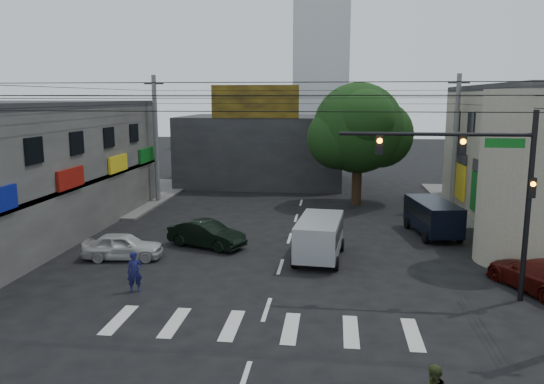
% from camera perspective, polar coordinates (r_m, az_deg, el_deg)
% --- Properties ---
extents(ground, '(160.00, 160.00, 0.00)m').
position_cam_1_polar(ground, '(22.59, 0.40, -9.61)').
color(ground, black).
rests_on(ground, ground).
extents(sidewalk_far_left, '(16.00, 16.00, 0.15)m').
position_cam_1_polar(sidewalk_far_left, '(44.74, -20.44, -0.22)').
color(sidewalk_far_left, '#514F4C').
rests_on(sidewalk_far_left, ground).
extents(corner_column, '(4.00, 4.00, 8.00)m').
position_cam_1_polar(corner_column, '(26.84, 25.49, 1.37)').
color(corner_column, gray).
rests_on(corner_column, ground).
extents(building_far, '(14.00, 10.00, 6.00)m').
position_cam_1_polar(building_far, '(47.78, -0.95, 4.58)').
color(building_far, '#232326').
rests_on(building_far, ground).
extents(billboard, '(7.00, 0.30, 2.60)m').
position_cam_1_polar(billboard, '(42.70, -1.85, 9.70)').
color(billboard, olive).
rests_on(billboard, building_far).
extents(tower_distant, '(9.00, 9.00, 44.00)m').
position_cam_1_polar(tower_distant, '(92.29, 5.47, 19.07)').
color(tower_distant, silver).
rests_on(tower_distant, ground).
extents(street_tree, '(6.40, 6.40, 8.70)m').
position_cam_1_polar(street_tree, '(38.23, 9.26, 6.78)').
color(street_tree, black).
rests_on(street_tree, ground).
extents(traffic_gantry, '(7.10, 0.35, 7.20)m').
position_cam_1_polar(traffic_gantry, '(21.06, 21.79, 1.76)').
color(traffic_gantry, black).
rests_on(traffic_gantry, ground).
extents(utility_pole_far_left, '(0.32, 0.32, 9.20)m').
position_cam_1_polar(utility_pole_far_left, '(39.40, -12.38, 5.50)').
color(utility_pole_far_left, '#59595B').
rests_on(utility_pole_far_left, ground).
extents(utility_pole_far_right, '(0.32, 0.32, 9.20)m').
position_cam_1_polar(utility_pole_far_right, '(38.14, 19.12, 5.03)').
color(utility_pole_far_right, '#59595B').
rests_on(utility_pole_far_right, ground).
extents(dark_sedan, '(4.32, 5.12, 1.36)m').
position_cam_1_polar(dark_sedan, '(27.62, -7.05, -4.52)').
color(dark_sedan, black).
rests_on(dark_sedan, ground).
extents(white_compact, '(2.42, 4.12, 1.28)m').
position_cam_1_polar(white_compact, '(26.39, -15.73, -5.62)').
color(white_compact, '#B7B6B3').
rests_on(white_compact, ground).
extents(maroon_sedan, '(5.22, 5.96, 1.33)m').
position_cam_1_polar(maroon_sedan, '(23.81, 26.71, -7.99)').
color(maroon_sedan, '#440E09').
rests_on(maroon_sedan, ground).
extents(silver_minivan, '(4.90, 2.72, 1.96)m').
position_cam_1_polar(silver_minivan, '(25.43, 5.11, -5.06)').
color(silver_minivan, '#AAADB3').
rests_on(silver_minivan, ground).
extents(navy_van, '(5.43, 3.40, 1.94)m').
position_cam_1_polar(navy_van, '(30.98, 16.88, -2.73)').
color(navy_van, black).
rests_on(navy_van, ground).
extents(traffic_officer, '(0.90, 0.86, 1.64)m').
position_cam_1_polar(traffic_officer, '(21.91, -14.55, -8.33)').
color(traffic_officer, '#131544').
rests_on(traffic_officer, ground).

